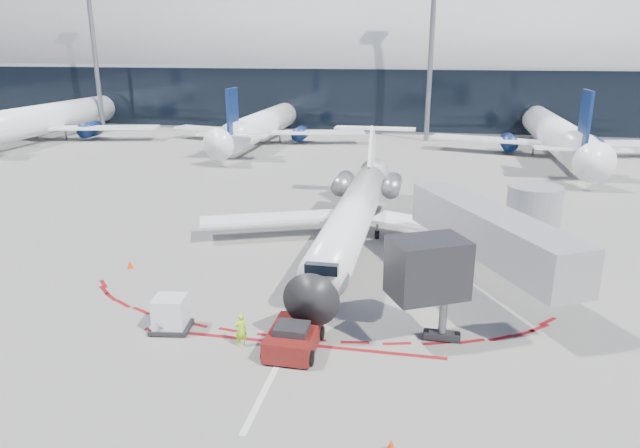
% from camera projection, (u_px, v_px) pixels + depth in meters
% --- Properties ---
extents(ground, '(260.00, 260.00, 0.00)m').
position_uv_depth(ground, '(333.00, 255.00, 36.36)').
color(ground, slate).
rests_on(ground, ground).
extents(apron_centerline, '(0.25, 40.00, 0.01)m').
position_uv_depth(apron_centerline, '(338.00, 245.00, 38.23)').
color(apron_centerline, silver).
rests_on(apron_centerline, ground).
extents(apron_stop_bar, '(14.00, 0.25, 0.01)m').
position_uv_depth(apron_stop_bar, '(288.00, 343.00, 25.59)').
color(apron_stop_bar, maroon).
rests_on(apron_stop_bar, ground).
extents(terminal_building, '(150.00, 24.15, 24.00)m').
position_uv_depth(terminal_building, '(400.00, 73.00, 94.66)').
color(terminal_building, gray).
rests_on(terminal_building, ground).
extents(jet_bridge, '(10.03, 15.20, 4.90)m').
position_uv_depth(jet_bridge, '(501.00, 234.00, 30.83)').
color(jet_bridge, gray).
rests_on(jet_bridge, ground).
extents(light_mast_west, '(0.70, 0.70, 25.00)m').
position_uv_depth(light_mast_west, '(94.00, 48.00, 85.87)').
color(light_mast_west, slate).
rests_on(light_mast_west, ground).
extents(light_mast_centre, '(0.70, 0.70, 25.00)m').
position_uv_depth(light_mast_centre, '(431.00, 48.00, 76.65)').
color(light_mast_centre, slate).
rests_on(light_mast_centre, ground).
extents(regional_jet, '(21.68, 26.74, 6.70)m').
position_uv_depth(regional_jet, '(355.00, 212.00, 37.89)').
color(regional_jet, white).
rests_on(regional_jet, ground).
extents(pushback_tug, '(2.23, 5.17, 1.34)m').
position_uv_depth(pushback_tug, '(294.00, 338.00, 24.87)').
color(pushback_tug, '#4F110B').
rests_on(pushback_tug, ground).
extents(ramp_worker, '(0.67, 0.66, 1.56)m').
position_uv_depth(ramp_worker, '(241.00, 330.00, 25.16)').
color(ramp_worker, '#AFFF1A').
rests_on(ramp_worker, ground).
extents(uld_container, '(1.98, 1.76, 1.67)m').
position_uv_depth(uld_container, '(171.00, 314.00, 26.52)').
color(uld_container, black).
rests_on(uld_container, ground).
extents(safety_cone_left, '(0.35, 0.35, 0.49)m').
position_uv_depth(safety_cone_left, '(130.00, 264.00, 34.15)').
color(safety_cone_left, '#FF3505').
rests_on(safety_cone_left, ground).
extents(safety_cone_right, '(0.34, 0.34, 0.47)m').
position_uv_depth(safety_cone_right, '(391.00, 446.00, 18.67)').
color(safety_cone_right, '#FF3505').
rests_on(safety_cone_right, ground).
extents(bg_airliner_0, '(36.41, 38.55, 11.78)m').
position_uv_depth(bg_airliner_0, '(51.00, 97.00, 80.66)').
color(bg_airliner_0, white).
rests_on(bg_airliner_0, ground).
extents(bg_airliner_1, '(31.86, 33.73, 10.31)m').
position_uv_depth(bg_airliner_1, '(266.00, 104.00, 77.91)').
color(bg_airliner_1, white).
rests_on(bg_airliner_1, ground).
extents(bg_airliner_2, '(33.85, 35.84, 10.95)m').
position_uv_depth(bg_airliner_2, '(555.00, 109.00, 68.59)').
color(bg_airliner_2, white).
rests_on(bg_airliner_2, ground).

